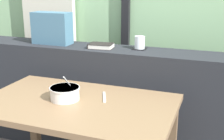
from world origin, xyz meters
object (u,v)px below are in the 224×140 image
Objects in this scene: soup_bowl at (65,93)px; breakfast_table at (77,118)px; juice_glass at (140,43)px; fork_utensil at (104,97)px; closed_book at (101,46)px; throw_pillow at (52,28)px; coaster_square at (139,49)px.

breakfast_table is at bearing -10.32° from soup_bowl.
fork_utensil is at bearing -96.60° from juice_glass.
breakfast_table is 0.21m from fork_utensil.
soup_bowl is (-0.28, -0.68, -0.20)m from juice_glass.
juice_glass is 0.49× the size of closed_book.
throw_pillow is (-0.74, -0.04, 0.08)m from juice_glass.
coaster_square is 0.54× the size of soup_bowl.
breakfast_table is 5.97× the size of closed_book.
soup_bowl is 1.09× the size of fork_utensil.
fork_utensil is at bearing 45.19° from breakfast_table.
closed_book is 0.46m from throw_pillow.
juice_glass reaches higher than soup_bowl.
juice_glass is 0.52× the size of soup_bowl.
juice_glass is at bearing 3.47° from throw_pillow.
coaster_square is at bearing 67.76° from soup_bowl.
closed_book is (-0.29, -0.07, -0.03)m from juice_glass.
throw_pillow reaches higher than breakfast_table.
throw_pillow is at bearing 125.68° from soup_bowl.
soup_bowl is 0.24m from fork_utensil.
closed_book reaches higher than fork_utensil.
closed_book is at bearing 91.15° from fork_utensil.
fork_utensil is at bearing -96.60° from coaster_square.
juice_glass is 0.76m from soup_bowl.
coaster_square is 0.75m from throw_pillow.
throw_pillow reaches higher than fork_utensil.
fork_utensil is (0.13, 0.13, 0.11)m from breakfast_table.
soup_bowl reaches higher than fork_utensil.
juice_glass is 0.30× the size of throw_pillow.
breakfast_table is at bearing -157.95° from fork_utensil.
closed_book is 0.64m from soup_bowl.
juice_glass is at bearing 74.48° from breakfast_table.
fork_utensil is at bearing -38.01° from throw_pillow.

